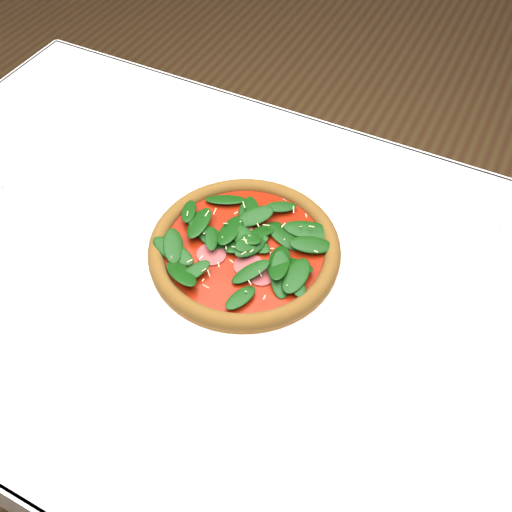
% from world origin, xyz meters
% --- Properties ---
extents(ground, '(6.00, 6.00, 0.00)m').
position_xyz_m(ground, '(0.00, 0.00, 0.00)').
color(ground, brown).
rests_on(ground, ground).
extents(dining_table, '(1.21, 0.81, 0.75)m').
position_xyz_m(dining_table, '(0.00, 0.00, 0.65)').
color(dining_table, white).
rests_on(dining_table, ground).
extents(plate, '(0.34, 0.34, 0.01)m').
position_xyz_m(plate, '(0.07, 0.03, 0.76)').
color(plate, white).
rests_on(plate, dining_table).
extents(pizza, '(0.37, 0.37, 0.04)m').
position_xyz_m(pizza, '(0.07, 0.03, 0.78)').
color(pizza, '#9B5F25').
rests_on(pizza, plate).
extents(saucer_far, '(0.14, 0.14, 0.01)m').
position_xyz_m(saucer_far, '(0.34, 0.29, 0.76)').
color(saucer_far, white).
rests_on(saucer_far, dining_table).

